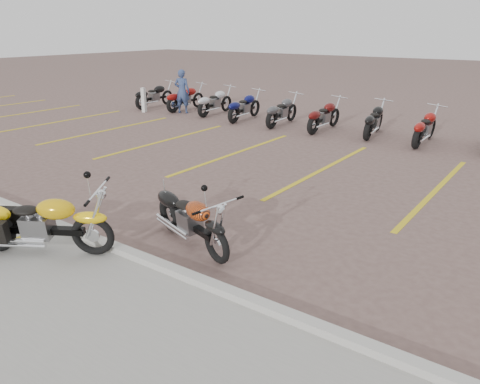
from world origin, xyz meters
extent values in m
plane|color=#755A53|center=(0.00, 0.00, 0.00)|extent=(100.00, 100.00, 0.00)
cube|color=#ADAAA3|center=(0.00, -2.00, 0.06)|extent=(60.00, 0.18, 0.12)
torus|color=black|center=(-0.77, -2.26, 0.33)|extent=(0.64, 0.44, 0.67)
cube|color=black|center=(-1.46, -2.67, 0.39)|extent=(1.22, 0.78, 0.10)
cube|color=slate|center=(-1.50, -2.70, 0.45)|extent=(0.53, 0.49, 0.35)
ellipsoid|color=#D7A20B|center=(-1.21, -2.52, 0.76)|extent=(0.68, 0.59, 0.31)
ellipsoid|color=black|center=(-1.62, -2.76, 0.72)|extent=(0.48, 0.43, 0.12)
torus|color=black|center=(0.93, -1.36, 0.30)|extent=(0.61, 0.29, 0.61)
torus|color=black|center=(-0.44, -0.90, 0.30)|extent=(0.66, 0.35, 0.64)
cube|color=black|center=(0.25, -1.13, 0.35)|extent=(1.19, 0.49, 0.09)
cube|color=slate|center=(0.20, -1.11, 0.41)|extent=(0.46, 0.39, 0.32)
ellipsoid|color=black|center=(0.50, -1.21, 0.69)|extent=(0.61, 0.46, 0.28)
ellipsoid|color=black|center=(0.09, -1.08, 0.65)|extent=(0.42, 0.35, 0.11)
imported|color=navy|center=(-8.33, 8.01, 0.88)|extent=(0.75, 0.63, 1.75)
cube|color=silver|center=(-9.75, 7.19, 0.50)|extent=(0.18, 0.18, 1.00)
camera|label=1|loc=(4.85, -6.23, 3.34)|focal=35.00mm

